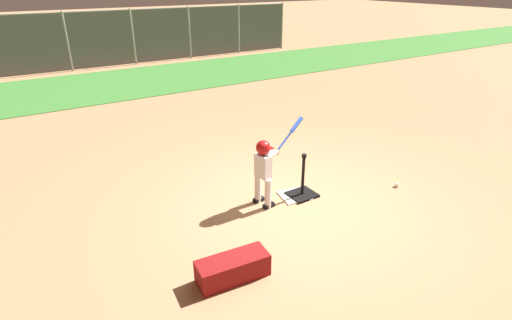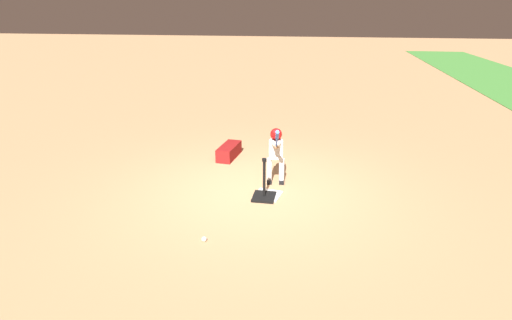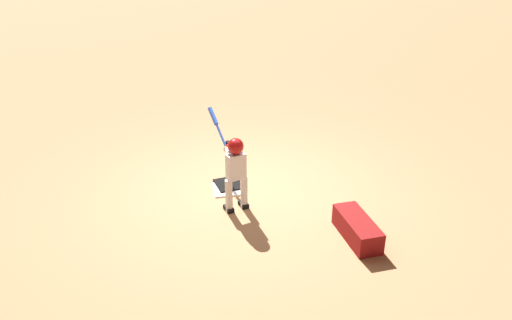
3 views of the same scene
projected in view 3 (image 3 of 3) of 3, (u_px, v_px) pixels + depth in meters
ground_plane at (245, 190)px, 7.39m from camera, size 90.00×90.00×0.00m
home_plate at (228, 189)px, 7.41m from camera, size 0.51×0.51×0.02m
batting_tee at (229, 180)px, 7.48m from camera, size 0.43×0.39×0.73m
batter_child at (235, 164)px, 6.65m from camera, size 0.91×0.35×1.26m
baseball at (236, 140)px, 8.98m from camera, size 0.07×0.07×0.07m
equipment_bag at (357, 229)px, 6.22m from camera, size 0.87×0.40×0.28m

